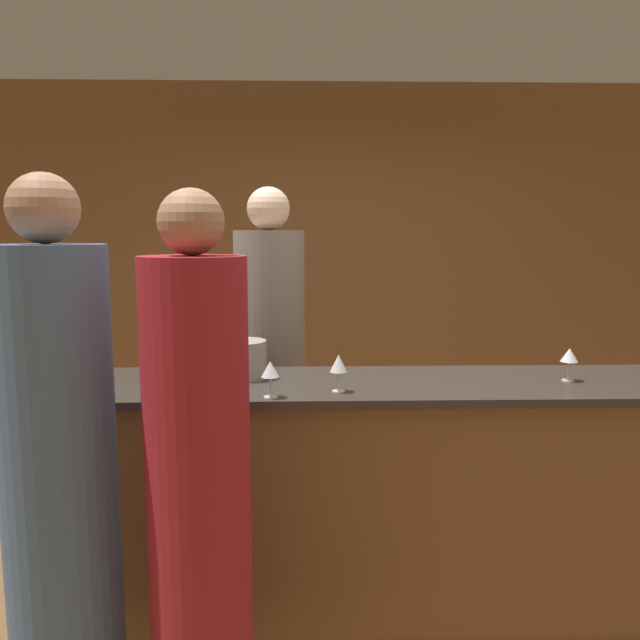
{
  "coord_description": "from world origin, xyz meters",
  "views": [
    {
      "loc": [
        -0.24,
        -2.57,
        1.67
      ],
      "look_at": [
        -0.17,
        0.1,
        1.3
      ],
      "focal_mm": 35.0,
      "sensor_mm": 36.0,
      "label": 1
    }
  ],
  "objects_px": {
    "bartender": "(270,381)",
    "guest_0": "(60,492)",
    "wine_bottle_0": "(155,355)",
    "ice_bucket": "(243,359)",
    "guest_1": "(199,504)"
  },
  "relations": [
    {
      "from": "bartender",
      "to": "guest_0",
      "type": "distance_m",
      "value": 1.49
    },
    {
      "from": "bartender",
      "to": "guest_0",
      "type": "height_order",
      "value": "bartender"
    },
    {
      "from": "wine_bottle_0",
      "to": "ice_bucket",
      "type": "bearing_deg",
      "value": 2.75
    },
    {
      "from": "bartender",
      "to": "wine_bottle_0",
      "type": "relative_size",
      "value": 6.92
    },
    {
      "from": "guest_1",
      "to": "ice_bucket",
      "type": "xyz_separation_m",
      "value": [
        0.06,
        0.82,
        0.29
      ]
    },
    {
      "from": "bartender",
      "to": "guest_1",
      "type": "bearing_deg",
      "value": 84.17
    },
    {
      "from": "guest_0",
      "to": "guest_1",
      "type": "height_order",
      "value": "guest_0"
    },
    {
      "from": "wine_bottle_0",
      "to": "guest_0",
      "type": "bearing_deg",
      "value": -100.01
    },
    {
      "from": "ice_bucket",
      "to": "guest_1",
      "type": "bearing_deg",
      "value": -94.19
    },
    {
      "from": "bartender",
      "to": "wine_bottle_0",
      "type": "xyz_separation_m",
      "value": [
        -0.46,
        -0.63,
        0.26
      ]
    },
    {
      "from": "ice_bucket",
      "to": "guest_0",
      "type": "bearing_deg",
      "value": -123.51
    },
    {
      "from": "guest_0",
      "to": "ice_bucket",
      "type": "relative_size",
      "value": 8.93
    },
    {
      "from": "bartender",
      "to": "guest_1",
      "type": "relative_size",
      "value": 1.06
    },
    {
      "from": "bartender",
      "to": "guest_1",
      "type": "xyz_separation_m",
      "value": [
        -0.15,
        -1.43,
        -0.05
      ]
    },
    {
      "from": "wine_bottle_0",
      "to": "ice_bucket",
      "type": "relative_size",
      "value": 1.33
    }
  ]
}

